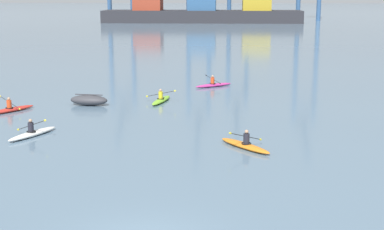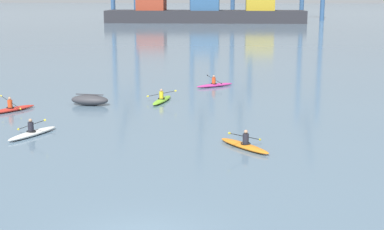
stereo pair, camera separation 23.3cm
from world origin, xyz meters
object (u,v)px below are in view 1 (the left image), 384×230
kayak_orange (245,145)px  kayak_red (11,109)px  kayak_white (32,133)px  kayak_magenta (213,85)px  capsized_dinghy (89,100)px  kayak_lime (161,100)px  container_barge (203,11)px

kayak_orange → kayak_red: kayak_orange is taller
kayak_white → kayak_magenta: 18.72m
capsized_dinghy → kayak_white: 8.32m
kayak_lime → kayak_orange: bearing=-64.2°
kayak_orange → kayak_white: bearing=171.6°
container_barge → kayak_orange: (6.90, -116.89, -2.67)m
kayak_magenta → capsized_dinghy: bearing=-135.8°
container_barge → kayak_red: container_barge is taller
container_barge → capsized_dinghy: container_barge is taller
container_barge → kayak_lime: size_ratio=14.69×
kayak_orange → kayak_lime: 12.54m
container_barge → kayak_orange: 117.12m
capsized_dinghy → kayak_white: bearing=-96.9°
container_barge → kayak_red: (-7.82, -109.33, -2.67)m
kayak_white → kayak_magenta: (9.24, 16.28, -0.00)m
container_barge → capsized_dinghy: size_ratio=18.65×
capsized_dinghy → kayak_red: size_ratio=0.86×
container_barge → kayak_lime: bearing=-89.2°
kayak_white → capsized_dinghy: bearing=83.1°
container_barge → kayak_lime: 105.65m
capsized_dinghy → kayak_lime: size_ratio=0.79×
container_barge → kayak_magenta: container_barge is taller
kayak_white → kayak_orange: size_ratio=1.12×
container_barge → kayak_red: size_ratio=16.07×
capsized_dinghy → kayak_lime: 4.95m
kayak_orange → kayak_lime: kayak_orange is taller
kayak_white → kayak_orange: 11.33m
capsized_dinghy → kayak_orange: bearing=-44.1°
container_barge → kayak_magenta: size_ratio=16.16×
kayak_orange → kayak_red: bearing=152.8°
kayak_orange → kayak_magenta: bearing=96.3°
container_barge → kayak_red: bearing=-94.1°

